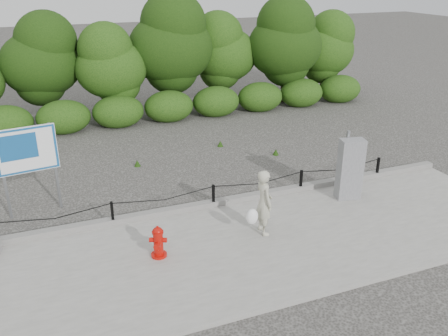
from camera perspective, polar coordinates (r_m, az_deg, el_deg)
name	(u,v)px	position (r m, az deg, el deg)	size (l,w,h in m)	color
ground	(214,209)	(12.02, -1.27, -4.99)	(90.00, 90.00, 0.00)	#2D2B28
sidewalk	(246,248)	(10.40, 2.61, -9.61)	(14.00, 4.00, 0.08)	gray
curb	(213,203)	(11.99, -1.36, -4.25)	(14.00, 0.22, 0.14)	slate
chain_barrier	(213,193)	(11.81, -1.29, -3.03)	(10.06, 0.06, 0.60)	black
treeline	(151,53)	(19.65, -8.75, 13.51)	(20.23, 3.55, 4.72)	black
fire_hydrant	(158,242)	(9.97, -7.92, -8.83)	(0.43, 0.43, 0.71)	#B50D06
pedestrian	(263,203)	(10.54, 4.74, -4.24)	(0.67, 0.56, 1.53)	#B7B59D
utility_cabinet	(350,169)	(12.52, 14.91, -0.13)	(0.67, 0.50, 1.77)	gray
advertising_sign	(27,154)	(12.10, -22.63, 1.57)	(1.39, 0.29, 2.24)	slate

